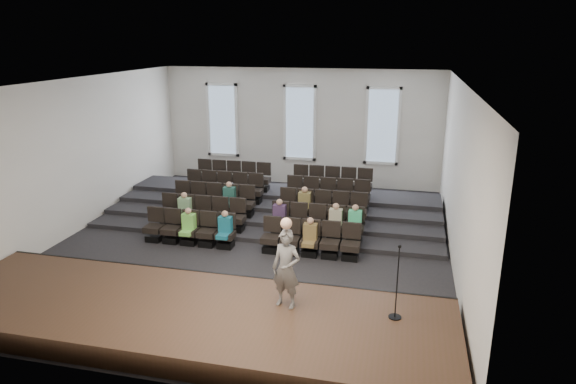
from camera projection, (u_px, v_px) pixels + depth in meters
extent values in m
plane|color=black|center=(254.00, 242.00, 16.28)|extent=(14.00, 14.00, 0.00)
cube|color=white|center=(250.00, 81.00, 14.82)|extent=(12.00, 14.00, 0.02)
cube|color=silver|center=(300.00, 127.00, 22.09)|extent=(12.00, 0.04, 5.00)
cube|color=silver|center=(135.00, 260.00, 9.01)|extent=(12.00, 0.04, 5.00)
cube|color=silver|center=(77.00, 156.00, 16.86)|extent=(0.04, 14.00, 5.00)
cube|color=silver|center=(460.00, 178.00, 14.23)|extent=(0.04, 14.00, 5.00)
cube|color=#3F281B|center=(187.00, 317.00, 11.45)|extent=(11.80, 3.60, 0.50)
cube|color=black|center=(216.00, 282.00, 13.10)|extent=(11.80, 0.06, 0.52)
cube|color=black|center=(273.00, 216.00, 18.42)|extent=(11.80, 4.80, 0.15)
cube|color=black|center=(276.00, 209.00, 18.89)|extent=(11.80, 3.75, 0.30)
cube|color=black|center=(280.00, 203.00, 19.35)|extent=(11.80, 2.70, 0.45)
cube|color=black|center=(283.00, 197.00, 19.82)|extent=(11.80, 1.65, 0.60)
cube|color=black|center=(155.00, 238.00, 16.37)|extent=(0.47, 0.43, 0.20)
cube|color=black|center=(154.00, 229.00, 16.28)|extent=(0.55, 0.50, 0.19)
cube|color=black|center=(156.00, 214.00, 16.36)|extent=(0.55, 0.08, 0.50)
cube|color=black|center=(172.00, 239.00, 16.24)|extent=(0.47, 0.43, 0.20)
cube|color=black|center=(171.00, 230.00, 16.15)|extent=(0.55, 0.50, 0.19)
cube|color=black|center=(173.00, 216.00, 16.23)|extent=(0.55, 0.08, 0.50)
cube|color=black|center=(190.00, 241.00, 16.11)|extent=(0.47, 0.43, 0.20)
cube|color=black|center=(189.00, 232.00, 16.02)|extent=(0.55, 0.50, 0.19)
cube|color=black|center=(191.00, 217.00, 16.09)|extent=(0.55, 0.08, 0.50)
cube|color=black|center=(207.00, 243.00, 15.98)|extent=(0.47, 0.43, 0.20)
cube|color=black|center=(207.00, 233.00, 15.89)|extent=(0.55, 0.50, 0.19)
cube|color=black|center=(209.00, 219.00, 15.96)|extent=(0.55, 0.08, 0.50)
cube|color=black|center=(226.00, 244.00, 15.85)|extent=(0.47, 0.43, 0.20)
cube|color=black|center=(225.00, 235.00, 15.76)|extent=(0.55, 0.50, 0.19)
cube|color=black|center=(227.00, 220.00, 15.83)|extent=(0.55, 0.08, 0.50)
cube|color=black|center=(271.00, 249.00, 15.53)|extent=(0.47, 0.43, 0.20)
cube|color=black|center=(271.00, 239.00, 15.44)|extent=(0.55, 0.50, 0.19)
cube|color=black|center=(272.00, 224.00, 15.52)|extent=(0.55, 0.08, 0.50)
cube|color=black|center=(290.00, 250.00, 15.40)|extent=(0.47, 0.43, 0.20)
cube|color=black|center=(290.00, 241.00, 15.31)|extent=(0.55, 0.50, 0.19)
cube|color=black|center=(292.00, 226.00, 15.38)|extent=(0.55, 0.08, 0.50)
cube|color=black|center=(310.00, 252.00, 15.27)|extent=(0.47, 0.43, 0.20)
cube|color=black|center=(310.00, 243.00, 15.18)|extent=(0.55, 0.50, 0.19)
cube|color=black|center=(311.00, 227.00, 15.25)|extent=(0.55, 0.08, 0.50)
cube|color=black|center=(330.00, 254.00, 15.14)|extent=(0.47, 0.43, 0.20)
cube|color=black|center=(330.00, 244.00, 15.05)|extent=(0.55, 0.50, 0.19)
cube|color=black|center=(331.00, 229.00, 15.12)|extent=(0.55, 0.08, 0.50)
cube|color=black|center=(350.00, 256.00, 15.01)|extent=(0.47, 0.43, 0.20)
cube|color=black|center=(350.00, 246.00, 14.91)|extent=(0.55, 0.50, 0.19)
cube|color=black|center=(352.00, 231.00, 14.99)|extent=(0.55, 0.08, 0.50)
cube|color=black|center=(169.00, 222.00, 17.30)|extent=(0.47, 0.43, 0.20)
cube|color=black|center=(168.00, 214.00, 17.21)|extent=(0.55, 0.50, 0.19)
cube|color=black|center=(170.00, 200.00, 17.29)|extent=(0.55, 0.08, 0.50)
cube|color=black|center=(185.00, 224.00, 17.17)|extent=(0.47, 0.43, 0.20)
cube|color=black|center=(185.00, 215.00, 17.08)|extent=(0.55, 0.50, 0.19)
cube|color=black|center=(187.00, 201.00, 17.16)|extent=(0.55, 0.08, 0.50)
cube|color=black|center=(202.00, 225.00, 17.04)|extent=(0.47, 0.43, 0.20)
cube|color=black|center=(202.00, 216.00, 16.95)|extent=(0.55, 0.50, 0.19)
cube|color=black|center=(203.00, 203.00, 17.03)|extent=(0.55, 0.08, 0.50)
cube|color=black|center=(219.00, 226.00, 16.91)|extent=(0.47, 0.43, 0.20)
cube|color=black|center=(219.00, 218.00, 16.82)|extent=(0.55, 0.50, 0.19)
cube|color=black|center=(221.00, 204.00, 16.90)|extent=(0.55, 0.08, 0.50)
cube|color=black|center=(236.00, 228.00, 16.78)|extent=(0.47, 0.43, 0.20)
cube|color=black|center=(236.00, 219.00, 16.69)|extent=(0.55, 0.50, 0.19)
cube|color=black|center=(238.00, 205.00, 16.77)|extent=(0.55, 0.08, 0.50)
cube|color=black|center=(279.00, 232.00, 16.46)|extent=(0.47, 0.43, 0.20)
cube|color=black|center=(279.00, 223.00, 16.37)|extent=(0.55, 0.50, 0.19)
cube|color=black|center=(281.00, 208.00, 16.45)|extent=(0.55, 0.08, 0.50)
cube|color=black|center=(298.00, 233.00, 16.33)|extent=(0.47, 0.43, 0.20)
cube|color=black|center=(298.00, 224.00, 16.24)|extent=(0.55, 0.50, 0.19)
cube|color=black|center=(299.00, 210.00, 16.32)|extent=(0.55, 0.08, 0.50)
cube|color=black|center=(316.00, 235.00, 16.20)|extent=(0.47, 0.43, 0.20)
cube|color=black|center=(316.00, 226.00, 16.11)|extent=(0.55, 0.50, 0.19)
cube|color=black|center=(318.00, 211.00, 16.19)|extent=(0.55, 0.08, 0.50)
cube|color=black|center=(335.00, 236.00, 16.07)|extent=(0.47, 0.43, 0.20)
cube|color=black|center=(335.00, 227.00, 15.98)|extent=(0.55, 0.50, 0.19)
cube|color=black|center=(337.00, 213.00, 16.06)|extent=(0.55, 0.08, 0.50)
cube|color=black|center=(354.00, 238.00, 15.94)|extent=(0.47, 0.43, 0.20)
cube|color=black|center=(354.00, 229.00, 15.85)|extent=(0.55, 0.50, 0.19)
cube|color=black|center=(356.00, 214.00, 15.93)|extent=(0.55, 0.08, 0.50)
cube|color=black|center=(182.00, 208.00, 18.24)|extent=(0.47, 0.42, 0.20)
cube|color=black|center=(181.00, 200.00, 18.15)|extent=(0.55, 0.50, 0.19)
cube|color=black|center=(183.00, 187.00, 18.23)|extent=(0.55, 0.08, 0.50)
cube|color=black|center=(197.00, 209.00, 18.11)|extent=(0.47, 0.42, 0.20)
cube|color=black|center=(197.00, 201.00, 18.02)|extent=(0.55, 0.50, 0.19)
cube|color=black|center=(199.00, 188.00, 18.09)|extent=(0.55, 0.08, 0.50)
cube|color=black|center=(213.00, 211.00, 17.98)|extent=(0.47, 0.42, 0.20)
cube|color=black|center=(213.00, 202.00, 17.89)|extent=(0.55, 0.50, 0.19)
cube|color=black|center=(215.00, 189.00, 17.96)|extent=(0.55, 0.08, 0.50)
cube|color=black|center=(230.00, 212.00, 17.85)|extent=(0.47, 0.42, 0.20)
cube|color=black|center=(229.00, 204.00, 17.76)|extent=(0.55, 0.50, 0.19)
cube|color=black|center=(231.00, 191.00, 17.83)|extent=(0.55, 0.08, 0.50)
cube|color=black|center=(246.00, 213.00, 17.71)|extent=(0.47, 0.42, 0.20)
cube|color=black|center=(246.00, 205.00, 17.62)|extent=(0.55, 0.50, 0.19)
cube|color=black|center=(247.00, 192.00, 17.70)|extent=(0.55, 0.08, 0.50)
cube|color=black|center=(287.00, 217.00, 17.40)|extent=(0.47, 0.42, 0.20)
cube|color=black|center=(287.00, 208.00, 17.31)|extent=(0.55, 0.50, 0.19)
cube|color=black|center=(288.00, 195.00, 17.38)|extent=(0.55, 0.08, 0.50)
cube|color=black|center=(304.00, 218.00, 17.27)|extent=(0.47, 0.42, 0.20)
cube|color=black|center=(304.00, 209.00, 17.18)|extent=(0.55, 0.50, 0.19)
cube|color=black|center=(306.00, 196.00, 17.25)|extent=(0.55, 0.08, 0.50)
cube|color=black|center=(322.00, 219.00, 17.14)|extent=(0.47, 0.42, 0.20)
cube|color=black|center=(322.00, 211.00, 17.05)|extent=(0.55, 0.50, 0.19)
cube|color=black|center=(323.00, 197.00, 17.12)|extent=(0.55, 0.08, 0.50)
cube|color=black|center=(340.00, 221.00, 17.00)|extent=(0.47, 0.42, 0.20)
cube|color=black|center=(340.00, 212.00, 16.91)|extent=(0.55, 0.50, 0.19)
cube|color=black|center=(341.00, 198.00, 16.99)|extent=(0.55, 0.08, 0.50)
cube|color=black|center=(358.00, 222.00, 16.87)|extent=(0.47, 0.42, 0.20)
cube|color=black|center=(358.00, 213.00, 16.78)|extent=(0.55, 0.50, 0.19)
cube|color=black|center=(359.00, 199.00, 16.86)|extent=(0.55, 0.08, 0.50)
cube|color=black|center=(193.00, 196.00, 19.17)|extent=(0.47, 0.42, 0.20)
cube|color=black|center=(193.00, 188.00, 19.08)|extent=(0.55, 0.50, 0.19)
cube|color=black|center=(194.00, 176.00, 19.16)|extent=(0.55, 0.08, 0.50)
cube|color=black|center=(208.00, 197.00, 19.04)|extent=(0.47, 0.42, 0.20)
cube|color=black|center=(208.00, 189.00, 18.95)|extent=(0.55, 0.50, 0.19)
cube|color=black|center=(210.00, 177.00, 19.03)|extent=(0.55, 0.08, 0.50)
cube|color=black|center=(224.00, 198.00, 18.91)|extent=(0.47, 0.42, 0.20)
cube|color=black|center=(223.00, 190.00, 18.82)|extent=(0.55, 0.50, 0.19)
cube|color=black|center=(225.00, 178.00, 18.90)|extent=(0.55, 0.08, 0.50)
cube|color=black|center=(239.00, 199.00, 18.78)|extent=(0.47, 0.42, 0.20)
cube|color=black|center=(239.00, 191.00, 18.69)|extent=(0.55, 0.50, 0.19)
cube|color=black|center=(240.00, 179.00, 18.77)|extent=(0.55, 0.08, 0.50)
cube|color=black|center=(255.00, 200.00, 18.65)|extent=(0.47, 0.42, 0.20)
cube|color=black|center=(255.00, 192.00, 18.56)|extent=(0.55, 0.50, 0.19)
cube|color=black|center=(256.00, 180.00, 18.64)|extent=(0.55, 0.08, 0.50)
cube|color=black|center=(294.00, 203.00, 18.33)|extent=(0.47, 0.42, 0.20)
cube|color=black|center=(294.00, 195.00, 18.24)|extent=(0.55, 0.50, 0.19)
cube|color=black|center=(295.00, 182.00, 18.32)|extent=(0.55, 0.08, 0.50)
cube|color=black|center=(310.00, 204.00, 18.20)|extent=(0.47, 0.42, 0.20)
cube|color=black|center=(310.00, 196.00, 18.11)|extent=(0.55, 0.50, 0.19)
cube|color=black|center=(311.00, 183.00, 18.19)|extent=(0.55, 0.08, 0.50)
cube|color=black|center=(327.00, 205.00, 18.07)|extent=(0.47, 0.42, 0.20)
cube|color=black|center=(327.00, 197.00, 17.98)|extent=(0.55, 0.50, 0.19)
cube|color=black|center=(328.00, 184.00, 18.06)|extent=(0.55, 0.08, 0.50)
cube|color=black|center=(344.00, 207.00, 17.94)|extent=(0.47, 0.42, 0.20)
cube|color=black|center=(344.00, 198.00, 17.85)|extent=(0.55, 0.50, 0.19)
cube|color=black|center=(345.00, 185.00, 17.93)|extent=(0.55, 0.08, 0.50)
cube|color=black|center=(361.00, 208.00, 17.81)|extent=(0.47, 0.42, 0.20)
cube|color=black|center=(361.00, 199.00, 17.72)|extent=(0.55, 0.50, 0.19)
cube|color=black|center=(362.00, 186.00, 17.79)|extent=(0.55, 0.08, 0.50)
cube|color=black|center=(204.00, 184.00, 20.11)|extent=(0.47, 0.42, 0.20)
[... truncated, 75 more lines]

